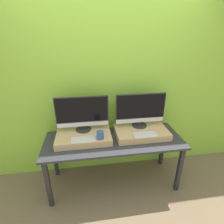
{
  "coord_description": "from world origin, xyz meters",
  "views": [
    {
      "loc": [
        -0.31,
        -1.57,
        1.96
      ],
      "look_at": [
        0.0,
        0.49,
        1.04
      ],
      "focal_mm": 28.0,
      "sensor_mm": 36.0,
      "label": 1
    }
  ],
  "objects": [
    {
      "name": "wooden_riser_right",
      "position": [
        0.38,
        0.38,
        0.76
      ],
      "size": [
        0.69,
        0.43,
        0.09
      ],
      "color": "tan",
      "rests_on": "workbench"
    },
    {
      "name": "mug",
      "position": [
        -0.18,
        0.24,
        0.85
      ],
      "size": [
        0.09,
        0.09,
        0.1
      ],
      "color": "#335693",
      "rests_on": "wooden_riser_left"
    },
    {
      "name": "wall_back",
      "position": [
        0.0,
        0.73,
        1.3
      ],
      "size": [
        8.0,
        0.04,
        2.6
      ],
      "color": "#8CC638",
      "rests_on": "ground_plane"
    },
    {
      "name": "monitor_right",
      "position": [
        0.38,
        0.49,
        1.05
      ],
      "size": [
        0.67,
        0.2,
        0.46
      ],
      "color": "#282828",
      "rests_on": "wooden_riser_right"
    },
    {
      "name": "keyboard_right",
      "position": [
        0.38,
        0.24,
        0.81
      ],
      "size": [
        0.28,
        0.12,
        0.01
      ],
      "color": "silver",
      "rests_on": "wooden_riser_right"
    },
    {
      "name": "keyboard_left",
      "position": [
        -0.38,
        0.24,
        0.81
      ],
      "size": [
        0.28,
        0.12,
        0.01
      ],
      "color": "silver",
      "rests_on": "wooden_riser_left"
    },
    {
      "name": "monitor_left",
      "position": [
        -0.38,
        0.49,
        1.05
      ],
      "size": [
        0.67,
        0.2,
        0.46
      ],
      "color": "#282828",
      "rests_on": "wooden_riser_left"
    },
    {
      "name": "wooden_riser_left",
      "position": [
        -0.38,
        0.38,
        0.76
      ],
      "size": [
        0.69,
        0.43,
        0.09
      ],
      "color": "tan",
      "rests_on": "workbench"
    },
    {
      "name": "workbench",
      "position": [
        0.0,
        0.33,
        0.64
      ],
      "size": [
        1.77,
        0.66,
        0.72
      ],
      "color": "#2D2D33",
      "rests_on": "ground_plane"
    },
    {
      "name": "ground_plane",
      "position": [
        0.0,
        0.0,
        0.0
      ],
      "size": [
        12.0,
        12.0,
        0.0
      ],
      "primitive_type": "plane",
      "color": "#756047"
    }
  ]
}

